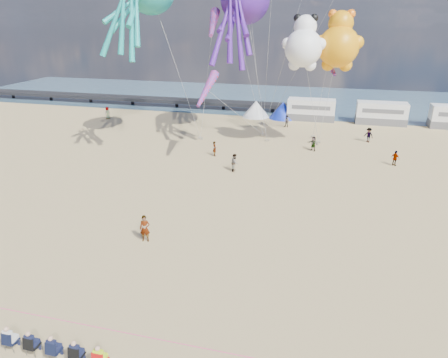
{
  "coord_description": "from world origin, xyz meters",
  "views": [
    {
      "loc": [
        7.89,
        -17.98,
        13.65
      ],
      "look_at": [
        1.78,
        6.0,
        3.66
      ],
      "focal_mm": 32.0,
      "sensor_mm": 36.0,
      "label": 1
    }
  ],
  "objects_px": {
    "tent_white": "(256,109)",
    "beachgoer_2": "(369,135)",
    "sandbag_b": "(267,140)",
    "windsock_left": "(213,23)",
    "beachgoer_1": "(235,163)",
    "kite_panda": "(303,48)",
    "spectator_row": "(54,346)",
    "sandbag_a": "(201,138)",
    "tent_blue": "(283,110)",
    "sandbag_d": "(313,137)",
    "windsock_mid": "(328,62)",
    "sandbag_e": "(263,135)",
    "windsock_right": "(207,89)",
    "standing_person": "(145,228)",
    "beachgoer_3": "(395,158)",
    "motorhome_1": "(381,113)",
    "motorhome_0": "(311,110)",
    "sandbag_c": "(318,142)",
    "beachgoer_5": "(215,149)",
    "beachgoer_0": "(108,113)",
    "kite_teddy_orange": "(339,47)",
    "beachgoer_7": "(287,121)",
    "beachgoer_4": "(313,144)"
  },
  "relations": [
    {
      "from": "tent_white",
      "to": "beachgoer_2",
      "type": "relative_size",
      "value": 2.29
    },
    {
      "from": "sandbag_b",
      "to": "windsock_left",
      "type": "bearing_deg",
      "value": -156.36
    },
    {
      "from": "beachgoer_1",
      "to": "kite_panda",
      "type": "distance_m",
      "value": 13.61
    },
    {
      "from": "spectator_row",
      "to": "sandbag_a",
      "type": "distance_m",
      "value": 33.94
    },
    {
      "from": "tent_blue",
      "to": "sandbag_d",
      "type": "distance_m",
      "value": 10.47
    },
    {
      "from": "kite_panda",
      "to": "windsock_mid",
      "type": "bearing_deg",
      "value": 36.93
    },
    {
      "from": "sandbag_e",
      "to": "windsock_right",
      "type": "xyz_separation_m",
      "value": [
        -3.84,
        -11.28,
        7.25
      ]
    },
    {
      "from": "standing_person",
      "to": "windsock_left",
      "type": "height_order",
      "value": "windsock_left"
    },
    {
      "from": "sandbag_a",
      "to": "kite_panda",
      "type": "relative_size",
      "value": 0.08
    },
    {
      "from": "standing_person",
      "to": "beachgoer_1",
      "type": "xyz_separation_m",
      "value": [
        2.81,
        14.07,
        -0.06
      ]
    },
    {
      "from": "tent_blue",
      "to": "beachgoer_3",
      "type": "distance_m",
      "value": 21.94
    },
    {
      "from": "motorhome_1",
      "to": "beachgoer_2",
      "type": "height_order",
      "value": "motorhome_1"
    },
    {
      "from": "tent_blue",
      "to": "windsock_right",
      "type": "height_order",
      "value": "windsock_right"
    },
    {
      "from": "sandbag_d",
      "to": "windsock_left",
      "type": "bearing_deg",
      "value": -152.99
    },
    {
      "from": "tent_white",
      "to": "beachgoer_2",
      "type": "distance_m",
      "value": 18.03
    },
    {
      "from": "spectator_row",
      "to": "windsock_left",
      "type": "distance_m",
      "value": 34.59
    },
    {
      "from": "motorhome_0",
      "to": "motorhome_1",
      "type": "height_order",
      "value": "same"
    },
    {
      "from": "spectator_row",
      "to": "sandbag_e",
      "type": "distance_m",
      "value": 37.29
    },
    {
      "from": "motorhome_1",
      "to": "sandbag_c",
      "type": "bearing_deg",
      "value": -124.71
    },
    {
      "from": "tent_blue",
      "to": "beachgoer_1",
      "type": "xyz_separation_m",
      "value": [
        -1.96,
        -22.99,
        -0.34
      ]
    },
    {
      "from": "sandbag_e",
      "to": "kite_panda",
      "type": "relative_size",
      "value": 0.08
    },
    {
      "from": "spectator_row",
      "to": "beachgoer_1",
      "type": "relative_size",
      "value": 3.55
    },
    {
      "from": "tent_blue",
      "to": "sandbag_a",
      "type": "distance_m",
      "value": 15.84
    },
    {
      "from": "beachgoer_5",
      "to": "sandbag_b",
      "type": "height_order",
      "value": "beachgoer_5"
    },
    {
      "from": "tent_white",
      "to": "standing_person",
      "type": "bearing_deg",
      "value": -91.19
    },
    {
      "from": "beachgoer_2",
      "to": "sandbag_d",
      "type": "bearing_deg",
      "value": -150.67
    },
    {
      "from": "motorhome_1",
      "to": "standing_person",
      "type": "distance_m",
      "value": 41.32
    },
    {
      "from": "kite_panda",
      "to": "beachgoer_2",
      "type": "bearing_deg",
      "value": 12.1
    },
    {
      "from": "beachgoer_0",
      "to": "spectator_row",
      "type": "bearing_deg",
      "value": 53.51
    },
    {
      "from": "sandbag_c",
      "to": "kite_teddy_orange",
      "type": "distance_m",
      "value": 11.19
    },
    {
      "from": "beachgoer_2",
      "to": "sandbag_c",
      "type": "relative_size",
      "value": 3.5
    },
    {
      "from": "tent_blue",
      "to": "kite_panda",
      "type": "bearing_deg",
      "value": -78.05
    },
    {
      "from": "spectator_row",
      "to": "motorhome_0",
      "type": "bearing_deg",
      "value": 79.91
    },
    {
      "from": "standing_person",
      "to": "beachgoer_5",
      "type": "relative_size",
      "value": 1.15
    },
    {
      "from": "tent_blue",
      "to": "sandbag_c",
      "type": "xyz_separation_m",
      "value": [
        5.53,
        -11.51,
        -1.09
      ]
    },
    {
      "from": "beachgoer_7",
      "to": "motorhome_1",
      "type": "bearing_deg",
      "value": 40.37
    },
    {
      "from": "beachgoer_0",
      "to": "sandbag_e",
      "type": "distance_m",
      "value": 23.6
    },
    {
      "from": "sandbag_a",
      "to": "sandbag_d",
      "type": "relative_size",
      "value": 1.0
    },
    {
      "from": "beachgoer_2",
      "to": "kite_panda",
      "type": "distance_m",
      "value": 13.96
    },
    {
      "from": "sandbag_e",
      "to": "kite_teddy_orange",
      "type": "xyz_separation_m",
      "value": [
        8.0,
        -4.08,
        10.86
      ]
    },
    {
      "from": "sandbag_b",
      "to": "sandbag_c",
      "type": "height_order",
      "value": "same"
    },
    {
      "from": "beachgoer_5",
      "to": "kite_panda",
      "type": "distance_m",
      "value": 13.55
    },
    {
      "from": "beachgoer_1",
      "to": "beachgoer_0",
      "type": "bearing_deg",
      "value": 49.74
    },
    {
      "from": "beachgoer_0",
      "to": "windsock_left",
      "type": "relative_size",
      "value": 0.26
    },
    {
      "from": "motorhome_0",
      "to": "beachgoer_4",
      "type": "bearing_deg",
      "value": -85.98
    },
    {
      "from": "spectator_row",
      "to": "windsock_mid",
      "type": "bearing_deg",
      "value": 74.3
    },
    {
      "from": "motorhome_1",
      "to": "beachgoer_5",
      "type": "distance_m",
      "value": 26.59
    },
    {
      "from": "sandbag_a",
      "to": "sandbag_c",
      "type": "relative_size",
      "value": 1.0
    },
    {
      "from": "sandbag_d",
      "to": "windsock_mid",
      "type": "relative_size",
      "value": 0.1
    },
    {
      "from": "windsock_right",
      "to": "beachgoer_1",
      "type": "bearing_deg",
      "value": -24.13
    }
  ]
}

